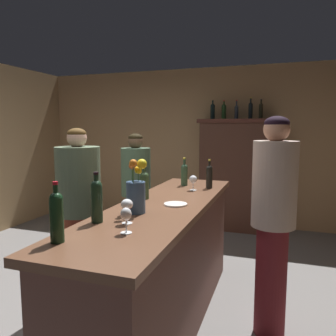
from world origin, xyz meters
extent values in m
plane|color=slate|center=(0.00, 0.00, 0.00)|extent=(7.58, 7.58, 0.00)
cube|color=tan|center=(0.00, 2.98, 1.31)|extent=(5.33, 0.12, 2.62)
cube|color=brown|center=(0.67, -0.19, 0.49)|extent=(0.58, 2.43, 0.98)
cube|color=brown|center=(0.67, -0.19, 1.01)|extent=(0.66, 2.53, 0.05)
cube|color=#45281E|center=(0.87, 2.66, 0.88)|extent=(1.09, 0.40, 1.76)
cube|color=#47231A|center=(0.87, 2.66, 1.73)|extent=(1.17, 0.46, 0.06)
cylinder|color=#1C3421|center=(0.44, -0.81, 1.15)|extent=(0.07, 0.07, 0.23)
sphere|color=#1C3421|center=(0.44, -0.81, 1.27)|extent=(0.07, 0.07, 0.07)
cylinder|color=#1C3421|center=(0.44, -0.81, 1.30)|extent=(0.03, 0.03, 0.07)
cylinder|color=black|center=(0.44, -0.81, 1.35)|extent=(0.03, 0.03, 0.02)
cylinder|color=#304D33|center=(0.59, 0.66, 1.13)|extent=(0.07, 0.07, 0.19)
sphere|color=#304D33|center=(0.59, 0.66, 1.22)|extent=(0.07, 0.07, 0.07)
cylinder|color=#304D33|center=(0.59, 0.66, 1.26)|extent=(0.03, 0.03, 0.09)
cylinder|color=gold|center=(0.59, 0.66, 1.31)|extent=(0.03, 0.03, 0.02)
cylinder|color=#16341C|center=(0.44, -1.20, 1.15)|extent=(0.07, 0.07, 0.23)
sphere|color=#16341C|center=(0.44, -1.20, 1.26)|extent=(0.07, 0.07, 0.07)
cylinder|color=#16341C|center=(0.44, -1.20, 1.30)|extent=(0.02, 0.02, 0.08)
cylinder|color=red|center=(0.44, -1.20, 1.35)|extent=(0.03, 0.03, 0.02)
cylinder|color=#304829|center=(0.46, -0.07, 1.13)|extent=(0.07, 0.07, 0.19)
sphere|color=#304829|center=(0.46, -0.07, 1.22)|extent=(0.07, 0.07, 0.07)
cylinder|color=#304829|center=(0.46, -0.07, 1.27)|extent=(0.03, 0.03, 0.10)
cylinder|color=#AA2226|center=(0.46, -0.07, 1.33)|extent=(0.03, 0.03, 0.02)
cylinder|color=black|center=(0.87, 0.59, 1.13)|extent=(0.06, 0.06, 0.20)
sphere|color=black|center=(0.87, 0.59, 1.23)|extent=(0.06, 0.06, 0.06)
cylinder|color=black|center=(0.87, 0.59, 1.27)|extent=(0.02, 0.02, 0.07)
cylinder|color=gold|center=(0.87, 0.59, 1.31)|extent=(0.02, 0.02, 0.02)
cylinder|color=white|center=(0.64, -0.77, 1.04)|extent=(0.07, 0.07, 0.00)
cylinder|color=white|center=(0.64, -0.77, 1.08)|extent=(0.01, 0.01, 0.09)
ellipsoid|color=white|center=(0.64, -0.77, 1.16)|extent=(0.08, 0.08, 0.07)
ellipsoid|color=maroon|center=(0.64, -0.77, 1.14)|extent=(0.06, 0.06, 0.03)
cylinder|color=white|center=(0.71, -0.95, 1.04)|extent=(0.07, 0.07, 0.00)
cylinder|color=white|center=(0.71, -0.95, 1.07)|extent=(0.01, 0.01, 0.07)
ellipsoid|color=white|center=(0.71, -0.95, 1.14)|extent=(0.06, 0.06, 0.07)
cylinder|color=white|center=(0.75, 0.42, 1.04)|extent=(0.07, 0.07, 0.00)
cylinder|color=white|center=(0.75, 0.42, 1.07)|extent=(0.01, 0.01, 0.06)
ellipsoid|color=white|center=(0.75, 0.42, 1.14)|extent=(0.07, 0.07, 0.08)
cylinder|color=#355072|center=(0.58, -0.52, 1.14)|extent=(0.13, 0.13, 0.22)
cylinder|color=#38602D|center=(0.63, -0.51, 1.27)|extent=(0.01, 0.01, 0.21)
sphere|color=gold|center=(0.63, -0.51, 1.38)|extent=(0.07, 0.07, 0.07)
cylinder|color=#38602D|center=(0.58, -0.48, 1.25)|extent=(0.01, 0.01, 0.17)
sphere|color=yellow|center=(0.58, -0.48, 1.33)|extent=(0.06, 0.06, 0.06)
cylinder|color=#38602D|center=(0.55, -0.52, 1.27)|extent=(0.01, 0.01, 0.20)
sphere|color=orange|center=(0.55, -0.52, 1.36)|extent=(0.05, 0.05, 0.05)
cylinder|color=#38602D|center=(0.59, -0.57, 1.28)|extent=(0.01, 0.01, 0.22)
sphere|color=orange|center=(0.59, -0.57, 1.39)|extent=(0.05, 0.05, 0.05)
cylinder|color=white|center=(0.77, -0.20, 1.04)|extent=(0.18, 0.18, 0.01)
cylinder|color=black|center=(0.49, 2.66, 1.86)|extent=(0.07, 0.07, 0.21)
sphere|color=black|center=(0.49, 2.66, 1.97)|extent=(0.07, 0.07, 0.07)
cylinder|color=black|center=(0.49, 2.66, 2.00)|extent=(0.02, 0.02, 0.08)
cylinder|color=black|center=(0.49, 2.66, 2.05)|extent=(0.03, 0.03, 0.02)
cylinder|color=#1A3418|center=(0.66, 2.66, 1.86)|extent=(0.07, 0.07, 0.20)
sphere|color=#1A3418|center=(0.66, 2.66, 1.96)|extent=(0.07, 0.07, 0.07)
cylinder|color=#1A3418|center=(0.66, 2.66, 2.00)|extent=(0.02, 0.02, 0.08)
cylinder|color=#AE221C|center=(0.66, 2.66, 2.05)|extent=(0.03, 0.03, 0.02)
cylinder|color=#232932|center=(0.86, 2.66, 1.85)|extent=(0.06, 0.06, 0.18)
sphere|color=#232932|center=(0.86, 2.66, 1.94)|extent=(0.06, 0.06, 0.06)
cylinder|color=#232932|center=(0.86, 2.66, 1.99)|extent=(0.02, 0.02, 0.10)
cylinder|color=#AA2520|center=(0.86, 2.66, 2.05)|extent=(0.03, 0.03, 0.02)
cylinder|color=black|center=(1.07, 2.66, 1.87)|extent=(0.06, 0.06, 0.21)
sphere|color=black|center=(1.07, 2.66, 1.97)|extent=(0.06, 0.06, 0.06)
cylinder|color=black|center=(1.07, 2.66, 2.02)|extent=(0.03, 0.03, 0.10)
cylinder|color=gold|center=(1.07, 2.66, 2.08)|extent=(0.03, 0.03, 0.02)
cylinder|color=black|center=(1.23, 2.66, 1.86)|extent=(0.06, 0.06, 0.20)
sphere|color=black|center=(1.23, 2.66, 1.96)|extent=(0.06, 0.06, 0.06)
cylinder|color=black|center=(1.23, 2.66, 2.00)|extent=(0.02, 0.02, 0.07)
cylinder|color=black|center=(1.23, 2.66, 2.05)|extent=(0.03, 0.03, 0.02)
cylinder|color=gray|center=(-0.14, 1.07, 0.40)|extent=(0.26, 0.26, 0.80)
cylinder|color=#435E45|center=(-0.14, 1.07, 1.09)|extent=(0.36, 0.36, 0.58)
sphere|color=brown|center=(-0.14, 1.07, 1.47)|extent=(0.18, 0.18, 0.18)
ellipsoid|color=black|center=(-0.14, 1.07, 1.51)|extent=(0.18, 0.18, 0.10)
cylinder|color=brown|center=(-0.17, -0.10, 0.43)|extent=(0.28, 0.28, 0.85)
cylinder|color=#506147|center=(-0.17, -0.10, 1.16)|extent=(0.39, 0.39, 0.61)
sphere|color=#E2AA91|center=(-0.17, -0.10, 1.54)|extent=(0.17, 0.17, 0.17)
ellipsoid|color=#503717|center=(-0.17, -0.10, 1.58)|extent=(0.16, 0.16, 0.09)
cylinder|color=maroon|center=(1.49, 0.00, 0.44)|extent=(0.24, 0.24, 0.88)
cylinder|color=#BBA396|center=(1.49, 0.00, 1.20)|extent=(0.33, 0.33, 0.65)
sphere|color=tan|center=(1.49, 0.00, 1.62)|extent=(0.19, 0.19, 0.19)
ellipsoid|color=black|center=(1.49, 0.00, 1.66)|extent=(0.18, 0.18, 0.11)
camera|label=1|loc=(1.52, -2.58, 1.63)|focal=35.22mm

